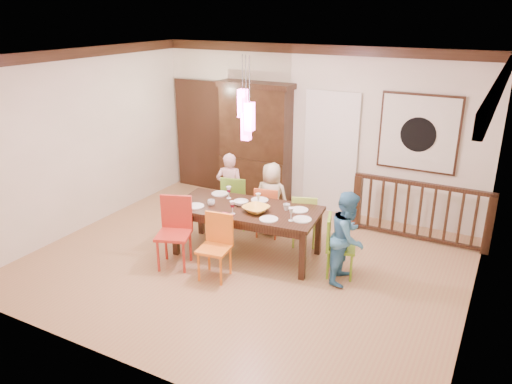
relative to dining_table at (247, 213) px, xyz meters
The scene contains 37 objects.
floor 0.72m from the dining_table, 66.69° to the right, with size 6.00×6.00×0.00m, color #AB7753.
ceiling 2.25m from the dining_table, 66.69° to the right, with size 6.00×6.00×0.00m, color white.
wall_back 2.39m from the dining_table, 87.26° to the left, with size 6.00×6.00×0.00m, color beige.
wall_left 3.01m from the dining_table, behind, with size 5.00×5.00×0.00m, color beige.
wall_right 3.21m from the dining_table, ahead, with size 5.00×5.00×0.00m, color beige.
crown_molding 2.17m from the dining_table, 66.69° to the right, with size 6.00×5.00×0.16m, color black, non-canonical shape.
panel_door 3.20m from the dining_table, 136.17° to the left, with size 1.04×0.07×2.24m, color black.
white_doorway 2.29m from the dining_table, 78.33° to the left, with size 0.97×0.05×2.22m, color silver.
painting 3.07m from the dining_table, 49.22° to the left, with size 1.25×0.06×1.25m.
pendant_cluster 1.44m from the dining_table, 32.01° to the right, with size 0.27×0.21×1.14m.
dining_table is the anchor object (origin of this frame).
chair_far_left 1.04m from the dining_table, 128.50° to the left, with size 0.49×0.49×0.91m.
chair_far_mid 0.77m from the dining_table, 91.50° to the left, with size 0.45×0.45×0.84m.
chair_far_right 0.96m from the dining_table, 48.90° to the left, with size 0.48×0.48×0.84m.
chair_near_left 1.09m from the dining_table, 132.23° to the right, with size 0.58×0.58×1.00m.
chair_near_mid 0.83m from the dining_table, 93.59° to the right, with size 0.45×0.45×0.89m.
chair_end_right 1.44m from the dining_table, ahead, with size 0.48×0.48×0.86m.
china_hutch 2.30m from the dining_table, 114.80° to the left, with size 1.41×0.46×2.24m.
balustrade 2.74m from the dining_table, 38.38° to the left, with size 2.12×0.12×0.96m.
person_far_left 1.17m from the dining_table, 133.16° to the left, with size 0.46×0.30×1.25m, color #FFC2C6.
person_far_mid 0.88m from the dining_table, 92.31° to the left, with size 0.58×0.37×1.18m, color #C3B693.
person_end_right 1.54m from the dining_table, ahead, with size 0.61×0.48×1.26m, color teal.
serving_bowl 0.25m from the dining_table, 22.71° to the right, with size 0.35×0.35×0.09m, color #F7BD46.
small_bowl 0.17m from the dining_table, 159.52° to the left, with size 0.22×0.22×0.07m, color white.
cup_left 0.54m from the dining_table, 160.92° to the right, with size 0.11×0.11×0.09m, color silver.
cup_right 0.59m from the dining_table, 18.54° to the left, with size 0.10×0.10×0.09m, color silver.
plate_far_left 0.71m from the dining_table, 155.56° to the left, with size 0.26×0.26×0.01m, color white.
plate_far_mid 0.35m from the dining_table, 84.59° to the left, with size 0.26×0.26×0.01m, color white.
plate_far_right 0.77m from the dining_table, 19.92° to the left, with size 0.26×0.26×0.01m, color white.
plate_near_left 0.76m from the dining_table, 154.74° to the right, with size 0.26×0.26×0.01m, color white.
plate_near_mid 0.55m from the dining_table, 27.15° to the right, with size 0.26×0.26×0.01m, color white.
plate_end_right 0.89m from the dining_table, ahead, with size 0.26×0.26×0.01m, color white.
wine_glass_a 0.50m from the dining_table, 154.90° to the left, with size 0.08×0.08×0.19m, color #590C19, non-canonical shape.
wine_glass_b 0.25m from the dining_table, 51.05° to the left, with size 0.08×0.08×0.19m, color silver, non-canonical shape.
wine_glass_c 0.35m from the dining_table, 101.66° to the right, with size 0.08×0.08×0.19m, color #590C19, non-canonical shape.
wine_glass_d 0.79m from the dining_table, ahead, with size 0.08×0.08×0.19m, color silver, non-canonical shape.
napkin 0.43m from the dining_table, 105.38° to the right, with size 0.18×0.14×0.01m, color #D83359.
Camera 1 is at (3.16, -5.60, 3.47)m, focal length 35.00 mm.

